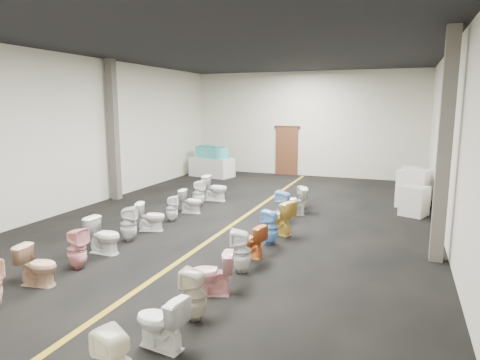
% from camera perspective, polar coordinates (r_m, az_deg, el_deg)
% --- Properties ---
extents(floor, '(16.00, 16.00, 0.00)m').
position_cam_1_polar(floor, '(11.63, -0.00, -5.29)').
color(floor, black).
rests_on(floor, ground).
extents(ceiling, '(16.00, 16.00, 0.00)m').
position_cam_1_polar(ceiling, '(11.32, -0.00, 17.27)').
color(ceiling, black).
rests_on(ceiling, ground).
extents(wall_back, '(10.00, 0.00, 10.00)m').
position_cam_1_polar(wall_back, '(18.93, 8.73, 7.36)').
color(wall_back, beige).
rests_on(wall_back, ground).
extents(wall_left, '(0.00, 16.00, 16.00)m').
position_cam_1_polar(wall_left, '(13.84, -19.84, 6.01)').
color(wall_left, beige).
rests_on(wall_left, ground).
extents(wall_right, '(0.00, 16.00, 16.00)m').
position_cam_1_polar(wall_right, '(10.57, 26.33, 4.55)').
color(wall_right, beige).
rests_on(wall_right, ground).
extents(aisle_stripe, '(0.12, 15.60, 0.01)m').
position_cam_1_polar(aisle_stripe, '(11.63, -0.00, -5.28)').
color(aisle_stripe, olive).
rests_on(aisle_stripe, floor).
extents(back_door, '(1.00, 0.10, 2.10)m').
position_cam_1_polar(back_door, '(19.15, 6.25, 3.84)').
color(back_door, '#562D19').
rests_on(back_door, floor).
extents(door_frame, '(1.15, 0.08, 0.10)m').
position_cam_1_polar(door_frame, '(19.07, 6.32, 7.04)').
color(door_frame, '#331C11').
rests_on(door_frame, back_door).
extents(column_left, '(0.25, 0.25, 4.50)m').
position_cam_1_polar(column_left, '(14.46, -16.50, 6.33)').
color(column_left, '#59544C').
rests_on(column_left, floor).
extents(column_right, '(0.25, 0.25, 4.50)m').
position_cam_1_polar(column_right, '(9.05, 25.61, 3.89)').
color(column_right, '#59544C').
rests_on(column_right, floor).
extents(display_table, '(2.01, 1.30, 0.82)m').
position_cam_1_polar(display_table, '(18.63, -3.77, 1.73)').
color(display_table, silver).
rests_on(display_table, floor).
extents(bathtub, '(1.75, 1.16, 0.55)m').
position_cam_1_polar(bathtub, '(18.54, -3.79, 3.75)').
color(bathtub, '#43C1C2').
rests_on(bathtub, display_table).
extents(appliance_crate_a, '(0.85, 0.85, 0.83)m').
position_cam_1_polar(appliance_crate_a, '(12.92, 22.21, -2.60)').
color(appliance_crate_a, beige).
rests_on(appliance_crate_a, floor).
extents(appliance_crate_b, '(1.06, 1.06, 1.14)m').
position_cam_1_polar(appliance_crate_b, '(13.98, 22.17, -1.05)').
color(appliance_crate_b, silver).
rests_on(appliance_crate_b, floor).
extents(appliance_crate_c, '(0.94, 0.94, 0.91)m').
position_cam_1_polar(appliance_crate_c, '(15.07, 22.07, -0.74)').
color(appliance_crate_c, beige).
rests_on(appliance_crate_c, floor).
extents(appliance_crate_d, '(0.73, 0.73, 0.89)m').
position_cam_1_polar(appliance_crate_d, '(16.60, 21.98, 0.14)').
color(appliance_crate_d, silver).
rests_on(appliance_crate_d, floor).
extents(toilet_left_2, '(0.74, 0.49, 0.71)m').
position_cam_1_polar(toilet_left_2, '(8.21, -25.37, -10.24)').
color(toilet_left_2, '#DDAE87').
rests_on(toilet_left_2, floor).
extents(toilet_left_3, '(0.39, 0.38, 0.80)m').
position_cam_1_polar(toilet_left_3, '(8.68, -20.93, -8.54)').
color(toilet_left_3, pink).
rests_on(toilet_left_3, floor).
extents(toilet_left_4, '(0.76, 0.44, 0.76)m').
position_cam_1_polar(toilet_left_4, '(9.40, -17.69, -7.06)').
color(toilet_left_4, white).
rests_on(toilet_left_4, floor).
extents(toilet_left_5, '(0.48, 0.48, 0.82)m').
position_cam_1_polar(toilet_left_5, '(10.04, -14.65, -5.67)').
color(toilet_left_5, silver).
rests_on(toilet_left_5, floor).
extents(toilet_left_6, '(0.78, 0.59, 0.71)m').
position_cam_1_polar(toilet_left_6, '(10.77, -11.80, -4.79)').
color(toilet_left_6, white).
rests_on(toilet_left_6, floor).
extents(toilet_left_7, '(0.41, 0.41, 0.69)m').
position_cam_1_polar(toilet_left_7, '(11.53, -9.06, -3.77)').
color(toilet_left_7, white).
rests_on(toilet_left_7, floor).
extents(toilet_left_8, '(0.69, 0.43, 0.67)m').
position_cam_1_polar(toilet_left_8, '(12.35, -6.56, -2.85)').
color(toilet_left_8, white).
rests_on(toilet_left_8, floor).
extents(toilet_left_9, '(0.45, 0.44, 0.82)m').
position_cam_1_polar(toilet_left_9, '(13.12, -5.54, -1.76)').
color(toilet_left_9, white).
rests_on(toilet_left_9, floor).
extents(toilet_left_10, '(0.81, 0.48, 0.82)m').
position_cam_1_polar(toilet_left_10, '(13.86, -3.31, -1.09)').
color(toilet_left_10, white).
rests_on(toilet_left_10, floor).
extents(toilet_right_1, '(0.75, 0.49, 0.72)m').
position_cam_1_polar(toilet_right_1, '(5.76, -10.60, -18.07)').
color(toilet_right_1, white).
rests_on(toilet_right_1, floor).
extents(toilet_right_2, '(0.36, 0.35, 0.77)m').
position_cam_1_polar(toilet_right_2, '(6.33, -6.07, -15.01)').
color(toilet_right_2, beige).
rests_on(toilet_right_2, floor).
extents(toilet_right_3, '(0.81, 0.61, 0.73)m').
position_cam_1_polar(toilet_right_3, '(7.10, -3.84, -12.31)').
color(toilet_right_3, '#F4A9AC').
rests_on(toilet_right_3, floor).
extents(toilet_right_4, '(0.46, 0.46, 0.82)m').
position_cam_1_polar(toilet_right_4, '(7.94, 0.16, -9.46)').
color(toilet_right_4, silver).
rests_on(toilet_right_4, floor).
extents(toilet_right_5, '(0.74, 0.52, 0.68)m').
position_cam_1_polar(toilet_right_5, '(8.77, 1.25, -8.07)').
color(toilet_right_5, '#D2672B').
rests_on(toilet_right_5, floor).
extents(toilet_right_6, '(0.39, 0.39, 0.78)m').
position_cam_1_polar(toilet_right_6, '(9.52, 4.08, -6.32)').
color(toilet_right_6, '#68A3DD').
rests_on(toilet_right_6, floor).
extents(toilet_right_7, '(0.93, 0.74, 0.83)m').
position_cam_1_polar(toilet_right_7, '(10.32, 5.04, -4.91)').
color(toilet_right_7, '#EABB47').
rests_on(toilet_right_7, floor).
extents(toilet_right_8, '(0.42, 0.41, 0.86)m').
position_cam_1_polar(toilet_right_8, '(11.28, 5.87, -3.57)').
color(toilet_right_8, '#80B1E5').
rests_on(toilet_right_8, floor).
extents(toilet_right_9, '(0.88, 0.69, 0.79)m').
position_cam_1_polar(toilet_right_9, '(12.12, 7.08, -2.83)').
color(toilet_right_9, white).
rests_on(toilet_right_9, floor).
extents(toilet_right_10, '(0.39, 0.38, 0.69)m').
position_cam_1_polar(toilet_right_10, '(12.91, 8.52, -2.30)').
color(toilet_right_10, beige).
rests_on(toilet_right_10, floor).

